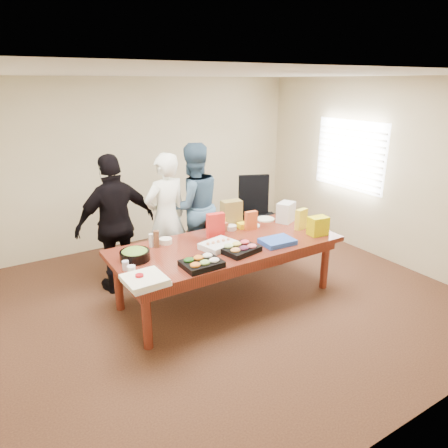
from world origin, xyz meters
TOP-DOWN VIEW (x-y plane):
  - floor at (0.00, 0.00)m, footprint 5.50×5.00m
  - ceiling at (0.00, 0.00)m, footprint 5.50×5.00m
  - wall_back at (0.00, 2.50)m, footprint 5.50×0.04m
  - wall_front at (0.00, -2.50)m, footprint 5.50×0.04m
  - wall_right at (2.75, 0.00)m, footprint 0.04×5.00m
  - window_panel at (2.72, 0.60)m, footprint 0.03×1.40m
  - window_blinds at (2.68, 0.60)m, footprint 0.04×1.36m
  - conference_table at (0.00, 0.00)m, footprint 2.80×1.20m
  - office_chair at (1.30, 1.03)m, footprint 0.77×0.77m
  - person_center at (-0.38, 0.94)m, footprint 0.71×0.53m
  - person_right at (0.13, 1.11)m, footprint 0.93×0.75m
  - person_left at (-1.06, 0.98)m, footprint 1.10×0.56m
  - veggie_tray at (-0.58, -0.41)m, footprint 0.42×0.33m
  - fruit_tray at (-0.01, -0.31)m, footprint 0.47×0.40m
  - sheet_cake at (-0.16, -0.07)m, footprint 0.46×0.39m
  - salad_bowl at (-1.13, 0.12)m, footprint 0.41×0.41m
  - chip_bag_blue at (0.52, -0.34)m, footprint 0.41×0.32m
  - chip_bag_red at (-0.02, 0.24)m, footprint 0.23×0.12m
  - chip_bag_yellow at (1.12, -0.08)m, footprint 0.20×0.11m
  - chip_bag_orange at (0.54, 0.25)m, footprint 0.17×0.09m
  - mayo_jar at (0.18, 0.45)m, footprint 0.10×0.10m
  - mustard_bottle at (0.24, 0.46)m, footprint 0.07×0.07m
  - dressing_bottle at (-0.78, 0.34)m, footprint 0.07×0.07m
  - ranch_bottle at (-0.83, 0.39)m, footprint 0.06×0.06m
  - banana_bunch at (0.52, 0.35)m, footprint 0.23×0.16m
  - bread_loaf at (0.12, 0.42)m, footprint 0.28×0.13m
  - kraft_bag at (0.40, 0.52)m, footprint 0.29×0.19m
  - red_cup at (-1.29, -0.46)m, footprint 0.09×0.09m
  - clear_cup_a at (-1.30, -0.24)m, footprint 0.10×0.10m
  - clear_cup_b at (-1.30, -0.06)m, footprint 0.09×0.09m
  - pizza_box_lower at (-1.24, -0.47)m, footprint 0.40×0.40m
  - pizza_box_upper at (-1.26, -0.49)m, footprint 0.39×0.39m
  - plate_a at (0.62, 0.36)m, footprint 0.27×0.27m
  - plate_b at (0.96, 0.48)m, footprint 0.30×0.30m
  - dip_bowl_a at (0.31, 0.38)m, footprint 0.16×0.16m
  - dip_bowl_b at (-0.64, 0.40)m, footprint 0.20×0.20m
  - grocery_bag_white at (1.14, 0.26)m, footprint 0.32×0.28m
  - grocery_bag_yellow at (1.16, -0.36)m, footprint 0.26×0.19m

SIDE VIEW (x-z plane):
  - floor at x=0.00m, z-range -0.02..0.00m
  - conference_table at x=0.00m, z-range 0.00..0.75m
  - office_chair at x=1.30m, z-range 0.00..1.16m
  - plate_a at x=0.62m, z-range 0.75..0.76m
  - plate_b at x=0.96m, z-range 0.75..0.77m
  - pizza_box_lower at x=-1.24m, z-range 0.75..0.79m
  - dip_bowl_a at x=0.31m, z-range 0.75..0.81m
  - chip_bag_blue at x=0.52m, z-range 0.75..0.81m
  - fruit_tray at x=-0.01m, z-range 0.75..0.81m
  - dip_bowl_b at x=-0.64m, z-range 0.75..0.81m
  - veggie_tray at x=-0.58m, z-range 0.75..0.81m
  - sheet_cake at x=-0.16m, z-range 0.75..0.82m
  - banana_bunch at x=0.52m, z-range 0.75..0.82m
  - clear_cup_b at x=-1.30m, z-range 0.75..0.85m
  - salad_bowl at x=-1.13m, z-range 0.75..0.86m
  - red_cup at x=-1.29m, z-range 0.75..0.86m
  - bread_loaf at x=0.12m, z-range 0.75..0.86m
  - clear_cup_a at x=-1.30m, z-range 0.75..0.87m
  - mayo_jar at x=0.18m, z-range 0.75..0.88m
  - pizza_box_upper at x=-1.26m, z-range 0.79..0.84m
  - ranch_bottle at x=-0.83m, z-range 0.75..0.91m
  - mustard_bottle at x=0.24m, z-range 0.75..0.92m
  - dressing_bottle at x=-0.78m, z-range 0.75..0.96m
  - grocery_bag_yellow at x=1.16m, z-range 0.75..0.99m
  - chip_bag_orange at x=0.54m, z-range 0.75..1.00m
  - person_center at x=-0.38m, z-range 0.00..1.77m
  - chip_bag_yellow at x=1.12m, z-range 0.75..1.03m
  - grocery_bag_white at x=1.14m, z-range 0.75..1.03m
  - person_left at x=-1.06m, z-range 0.00..1.81m
  - chip_bag_red at x=-0.02m, z-range 0.75..1.07m
  - person_right at x=0.13m, z-range 0.00..1.83m
  - kraft_bag at x=0.40m, z-range 0.75..1.11m
  - wall_back at x=0.00m, z-range 0.00..2.70m
  - wall_front at x=0.00m, z-range 0.00..2.70m
  - wall_right at x=2.75m, z-range 0.00..2.70m
  - window_panel at x=2.72m, z-range 0.95..2.05m
  - window_blinds at x=2.68m, z-range 1.00..2.00m
  - ceiling at x=0.00m, z-range 2.70..2.72m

